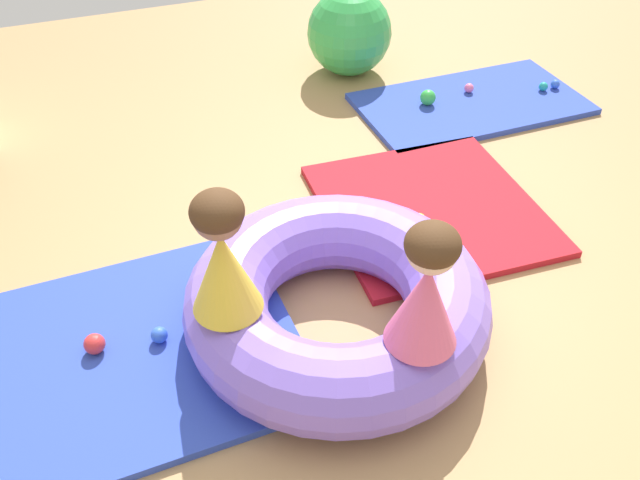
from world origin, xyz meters
TOP-DOWN VIEW (x-y plane):
  - ground_plane at (0.00, 0.00)m, footprint 8.00×8.00m
  - gym_mat_center_rear at (1.56, 1.44)m, footprint 1.50×0.82m
  - gym_mat_near_right at (0.74, 0.50)m, footprint 1.17×1.21m
  - gym_mat_front at (-0.97, 0.05)m, footprint 1.50×1.19m
  - inflatable_cushion at (-0.05, -0.12)m, footprint 1.30×1.30m
  - child_in_yellow at (-0.52, -0.15)m, footprint 0.39×0.39m
  - child_in_pink at (0.09, -0.56)m, footprint 0.31×0.31m
  - play_ball_blue at (-0.79, 0.07)m, footprint 0.07×0.07m
  - play_ball_pink at (1.61, 1.55)m, footprint 0.06×0.06m
  - play_ball_green at (1.26, 1.50)m, footprint 0.10×0.10m
  - play_ball_yellow at (0.61, 0.38)m, footprint 0.07×0.07m
  - play_ball_red at (-1.06, 0.11)m, footprint 0.09×0.09m
  - play_ball_orange at (-0.45, 0.49)m, footprint 0.08×0.08m
  - play_ball_teal at (2.09, 1.39)m, footprint 0.06×0.06m
  - play_ball_blue_second at (2.19, 1.39)m, footprint 0.06×0.06m
  - exercise_ball_large at (0.99, 2.22)m, footprint 0.60×0.60m

SIDE VIEW (x-z plane):
  - ground_plane at x=0.00m, z-range 0.00..0.00m
  - gym_mat_center_rear at x=1.56m, z-range 0.00..0.04m
  - gym_mat_near_right at x=0.74m, z-range 0.00..0.04m
  - gym_mat_front at x=-0.97m, z-range 0.00..0.04m
  - play_ball_teal at x=2.09m, z-range 0.04..0.10m
  - play_ball_blue_second at x=2.19m, z-range 0.04..0.10m
  - play_ball_pink at x=1.61m, z-range 0.04..0.10m
  - play_ball_yellow at x=0.61m, z-range 0.04..0.11m
  - play_ball_blue at x=-0.79m, z-range 0.04..0.11m
  - play_ball_orange at x=-0.45m, z-range 0.04..0.12m
  - play_ball_red at x=-1.06m, z-range 0.04..0.13m
  - play_ball_green at x=1.26m, z-range 0.04..0.14m
  - inflatable_cushion at x=-0.05m, z-range 0.00..0.36m
  - exercise_ball_large at x=0.99m, z-range 0.00..0.60m
  - child_in_pink at x=0.09m, z-range 0.35..0.87m
  - child_in_yellow at x=-0.52m, z-range 0.35..0.88m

